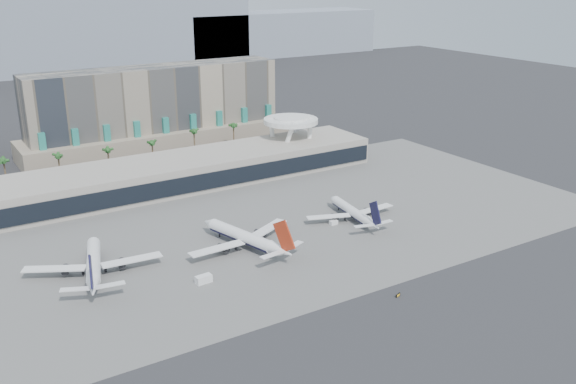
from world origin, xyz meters
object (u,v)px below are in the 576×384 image
airliner_left (93,263)px  airliner_centre (245,237)px  service_vehicle_a (204,279)px  taxiway_sign (398,295)px  airliner_right (353,212)px  service_vehicle_b (334,223)px

airliner_left → airliner_centre: airliner_centre is taller
airliner_left → service_vehicle_a: bearing=-24.8°
airliner_left → taxiway_sign: size_ratio=20.80×
airliner_centre → airliner_right: bearing=-13.5°
airliner_left → taxiway_sign: bearing=-24.5°
service_vehicle_a → service_vehicle_b: bearing=11.5°
airliner_centre → taxiway_sign: bearing=-83.0°
airliner_left → airliner_centre: size_ratio=0.98×
service_vehicle_b → taxiway_sign: size_ratio=1.50×
airliner_centre → service_vehicle_a: airliner_centre is taller
service_vehicle_a → service_vehicle_b: size_ratio=1.62×
airliner_centre → service_vehicle_a: size_ratio=8.73×
airliner_right → service_vehicle_b: size_ratio=12.20×
service_vehicle_a → service_vehicle_b: service_vehicle_a is taller
service_vehicle_a → airliner_left: bearing=134.7°
airliner_centre → taxiway_sign: 57.45m
airliner_left → airliner_centre: bearing=8.4°
airliner_left → airliner_right: airliner_left is taller
airliner_right → service_vehicle_b: (-8.76, 0.03, -2.46)m
airliner_right → taxiway_sign: size_ratio=18.29×
airliner_right → service_vehicle_b: airliner_right is taller
airliner_right → service_vehicle_a: 70.83m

